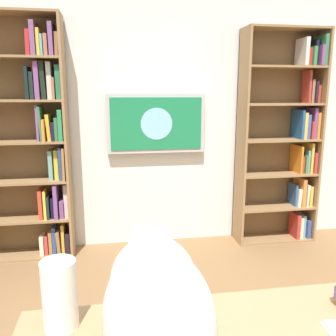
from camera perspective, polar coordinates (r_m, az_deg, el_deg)
wall_back at (r=3.48m, az=-2.12°, el=9.61°), size 4.52×0.06×2.70m
bookshelf_left at (r=3.74m, az=18.51°, el=4.31°), size 0.80×0.28×2.08m
bookshelf_right at (r=3.37m, az=-20.73°, el=4.07°), size 0.80×0.28×2.15m
wall_mounted_tv at (r=3.40m, az=-1.94°, el=7.14°), size 0.93×0.07×0.56m
cat at (r=1.02m, az=-1.86°, el=-20.74°), size 0.30×0.58×0.37m
paper_towel_roll at (r=1.24m, az=-16.98°, el=-18.84°), size 0.11×0.11×0.23m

